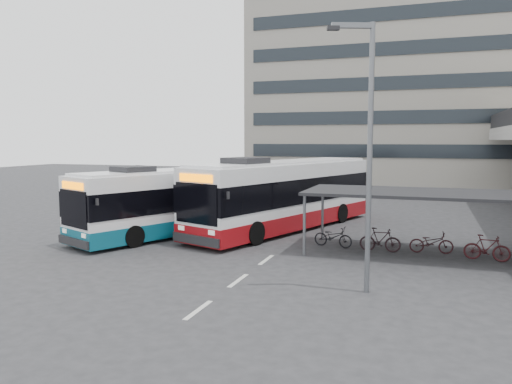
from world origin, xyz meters
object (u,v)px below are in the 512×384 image
(bus_teal, at_px, (183,201))
(lamp_post, at_px, (367,142))
(bus_main, at_px, (285,195))
(pedestrian, at_px, (110,213))

(bus_teal, distance_m, lamp_post, 12.33)
(bus_teal, bearing_deg, bus_main, 53.50)
(pedestrian, xyz_separation_m, lamp_post, (13.37, -6.19, 3.62))
(pedestrian, distance_m, lamp_post, 15.17)
(bus_main, distance_m, bus_teal, 5.19)
(bus_teal, height_order, lamp_post, lamp_post)
(bus_main, relative_size, lamp_post, 1.63)
(bus_teal, bearing_deg, lamp_post, -12.39)
(pedestrian, bearing_deg, lamp_post, -117.60)
(bus_main, xyz_separation_m, pedestrian, (-8.19, -3.43, -0.84))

